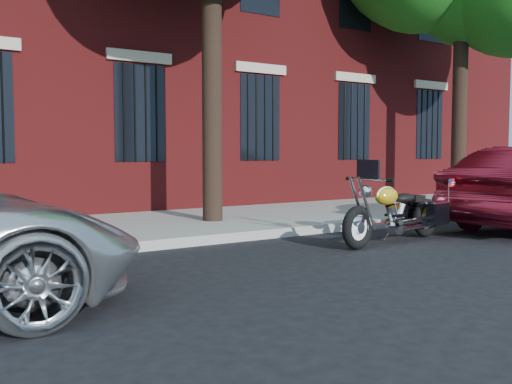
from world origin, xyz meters
TOP-DOWN VIEW (x-y plane):
  - ground at (0.00, 0.00)m, footprint 120.00×120.00m
  - curb at (0.00, 1.38)m, footprint 40.00×0.16m
  - sidewalk at (0.00, 3.26)m, footprint 40.00×3.60m
  - motorcycle at (2.12, -0.08)m, footprint 2.56×0.95m

SIDE VIEW (x-z plane):
  - ground at x=0.00m, z-range 0.00..0.00m
  - curb at x=0.00m, z-range 0.00..0.15m
  - sidewalk at x=0.00m, z-range 0.00..0.15m
  - motorcycle at x=2.12m, z-range -0.21..1.07m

